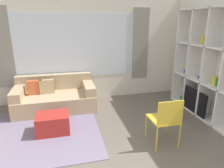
% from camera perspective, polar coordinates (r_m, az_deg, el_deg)
% --- Properties ---
extents(wall_back, '(6.86, 0.11, 2.70)m').
position_cam_1_polar(wall_back, '(5.31, -9.98, 9.69)').
color(wall_back, silver).
rests_on(wall_back, ground_plane).
extents(wall_right, '(0.07, 4.55, 2.70)m').
position_cam_1_polar(wall_right, '(4.84, 28.39, 7.05)').
color(wall_right, silver).
rests_on(wall_right, ground_plane).
extents(area_rug, '(2.94, 2.16, 0.01)m').
position_cam_1_polar(area_rug, '(4.25, -24.66, -13.06)').
color(area_rug, slate).
rests_on(area_rug, ground_plane).
extents(shelving_unit, '(0.37, 2.15, 2.34)m').
position_cam_1_polar(shelving_unit, '(4.76, 26.25, 4.45)').
color(shelving_unit, silver).
rests_on(shelving_unit, ground_plane).
extents(couch_main, '(1.86, 0.97, 0.78)m').
position_cam_1_polar(couch_main, '(5.05, -15.93, -3.67)').
color(couch_main, tan).
rests_on(couch_main, ground_plane).
extents(ottoman, '(0.61, 0.47, 0.38)m').
position_cam_1_polar(ottoman, '(4.05, -16.48, -10.70)').
color(ottoman, '#A82823').
rests_on(ottoman, ground_plane).
extents(folding_chair, '(0.44, 0.46, 0.86)m').
position_cam_1_polar(folding_chair, '(3.48, 15.14, -9.33)').
color(folding_chair, gold).
rests_on(folding_chair, ground_plane).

